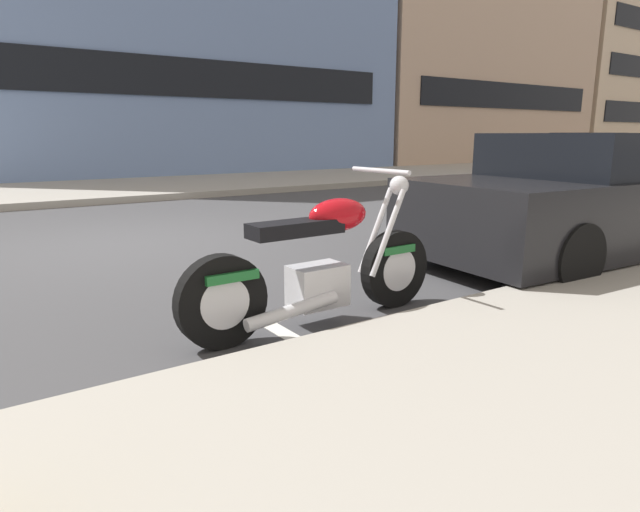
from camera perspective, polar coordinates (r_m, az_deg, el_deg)
name	(u,v)px	position (r m, az deg, el deg)	size (l,w,h in m)	color
ground_plane	(129,243)	(7.27, -19.47, 1.27)	(260.00, 260.00, 0.00)	#3D3D3F
sidewalk_far_curb	(427,172)	(19.40, 11.19, 8.70)	(120.00, 5.00, 0.14)	gray
parking_stall_stripe	(264,321)	(4.03, -5.89, -6.89)	(0.12, 2.20, 0.01)	silver
parked_motorcycle	(321,268)	(3.86, 0.06, -1.23)	(2.12, 0.62, 1.11)	black
parked_car_second_in_row	(595,198)	(6.77, 26.99, 5.44)	(4.50, 2.06, 1.36)	black
car_opposite_curb	(587,155)	(21.22, 26.34, 9.56)	(4.34, 1.97, 1.41)	navy
townhouse_behind_pole	(428,24)	(30.51, 11.29, 22.89)	(13.33, 10.80, 13.72)	tan
townhouse_corner_block	(574,62)	(39.53, 25.18, 18.06)	(10.35, 9.50, 11.63)	beige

